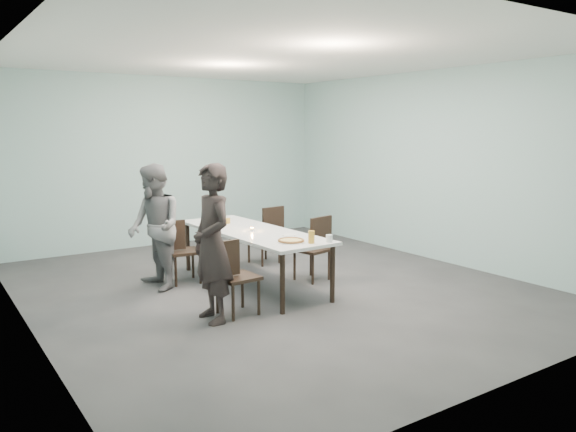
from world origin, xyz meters
TOP-DOWN VIEW (x-y plane):
  - ground at (0.00, 0.00)m, footprint 7.00×7.00m
  - room_shell at (0.00, 0.00)m, footprint 6.02×7.02m
  - table at (-0.18, 0.25)m, footprint 0.97×2.62m
  - chair_near_left at (-1.02, -0.70)m, footprint 0.62×0.44m
  - chair_far_left at (-0.98, 0.90)m, footprint 0.64×0.47m
  - chair_near_right at (0.70, 0.02)m, footprint 0.64×0.50m
  - chair_far_right at (0.67, 1.24)m, footprint 0.63×0.47m
  - diner_near at (-1.27, -0.73)m, footprint 0.43×0.64m
  - diner_far at (-1.33, 0.80)m, footprint 0.63×0.80m
  - pizza at (-0.21, -0.70)m, footprint 0.34×0.34m
  - side_plate at (0.01, -0.32)m, footprint 0.18×0.18m
  - beer_glass at (-0.04, -0.88)m, footprint 0.08×0.08m
  - water_tumbler at (0.17, -0.95)m, footprint 0.08×0.08m
  - tealight at (-0.23, 0.19)m, footprint 0.06×0.06m
  - amber_tumbler at (-0.20, 0.90)m, footprint 0.07×0.07m
  - menu at (-0.39, 1.01)m, footprint 0.31×0.23m

SIDE VIEW (x-z plane):
  - ground at x=0.00m, z-range 0.00..0.00m
  - chair_near_left at x=-1.02m, z-range 0.07..0.94m
  - chair_far_left at x=-0.98m, z-range 0.07..0.94m
  - chair_near_right at x=0.70m, z-range 0.07..0.94m
  - chair_far_right at x=0.67m, z-range 0.07..0.94m
  - table at x=-0.18m, z-range 0.32..1.07m
  - menu at x=-0.39m, z-range 0.75..0.76m
  - side_plate at x=0.01m, z-range 0.75..0.76m
  - pizza at x=-0.21m, z-range 0.75..0.79m
  - tealight at x=-0.23m, z-range 0.75..0.79m
  - amber_tumbler at x=-0.20m, z-range 0.75..0.83m
  - water_tumbler at x=0.17m, z-range 0.75..0.84m
  - diner_far at x=-1.33m, z-range 0.00..1.65m
  - beer_glass at x=-0.04m, z-range 0.75..0.90m
  - diner_near at x=-1.27m, z-range 0.00..1.73m
  - room_shell at x=0.00m, z-range 0.52..3.53m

